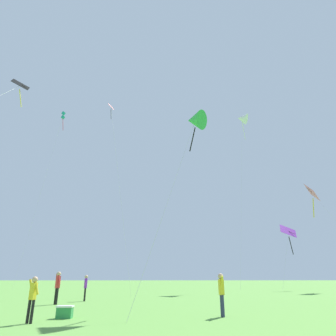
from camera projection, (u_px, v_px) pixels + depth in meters
kite_green_small at (195, 120)px, 19.64m from camera, size 4.38×6.82×11.91m
kite_purple_streamer at (289, 235)px, 39.76m from camera, size 4.61×4.57×8.28m
kite_black_large at (12, 91)px, 18.33m from camera, size 1.54×12.06×13.59m
kite_pink_low at (313, 197)px, 39.01m from camera, size 3.11×9.95×13.07m
kite_white_distant at (242, 119)px, 49.86m from camera, size 4.93×5.43×27.43m
kite_teal_box at (63, 117)px, 50.97m from camera, size 2.10×4.74×28.20m
kite_red_high at (112, 120)px, 34.13m from camera, size 3.90×4.73×20.76m
person_child_small at (33, 295)px, 10.24m from camera, size 0.47×0.24×1.47m
person_far_back at (86, 285)px, 19.81m from camera, size 0.22×0.52×1.61m
person_in_blue_jacket at (221, 290)px, 11.98m from camera, size 0.22×0.52×1.60m
person_foreground_watcher at (58, 285)px, 17.44m from camera, size 0.44×0.48×1.77m
picnic_cooler at (65, 312)px, 11.30m from camera, size 0.60×0.40×0.44m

